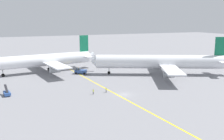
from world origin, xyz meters
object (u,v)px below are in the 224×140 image
airliner_at_gate_left (45,60)px  ground_crew_wing_walker_right (93,92)px  gse_belt_loader_portside (7,93)px  pushback_tug (80,71)px  ground_crew_ramp_agent_by_cones (106,90)px  airliner_being_pushed (160,62)px

airliner_at_gate_left → ground_crew_wing_walker_right: 42.80m
gse_belt_loader_portside → ground_crew_wing_walker_right: bearing=-21.1°
pushback_tug → airliner_at_gate_left: bearing=144.4°
airliner_at_gate_left → pushback_tug: bearing=-35.6°
gse_belt_loader_portside → ground_crew_wing_walker_right: gse_belt_loader_portside is taller
ground_crew_wing_walker_right → ground_crew_ramp_agent_by_cones: bearing=3.2°
ground_crew_wing_walker_right → gse_belt_loader_portside: bearing=158.9°
airliner_at_gate_left → airliner_being_pushed: bearing=-29.4°
gse_belt_loader_portside → ground_crew_wing_walker_right: size_ratio=2.93×
gse_belt_loader_portside → ground_crew_ramp_agent_by_cones: (29.94, -9.51, 0.05)m
airliner_being_pushed → gse_belt_loader_portside: 62.71m
airliner_at_gate_left → gse_belt_loader_portside: size_ratio=9.78×
gse_belt_loader_portside → ground_crew_wing_walker_right: (25.35, -9.77, 0.07)m
airliner_being_pushed → pushback_tug: (-31.14, 15.50, -4.28)m
airliner_being_pushed → gse_belt_loader_portside: (-62.17, -6.81, -4.70)m
gse_belt_loader_portside → pushback_tug: bearing=35.7°
ground_crew_wing_walker_right → airliner_being_pushed: bearing=24.2°
pushback_tug → ground_crew_ramp_agent_by_cones: 31.84m
pushback_tug → ground_crew_ramp_agent_by_cones: bearing=-92.0°
airliner_being_pushed → ground_crew_ramp_agent_by_cones: airliner_being_pushed is taller
ground_crew_ramp_agent_by_cones → airliner_at_gate_left: bearing=106.8°
gse_belt_loader_portside → airliner_at_gate_left: bearing=61.5°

